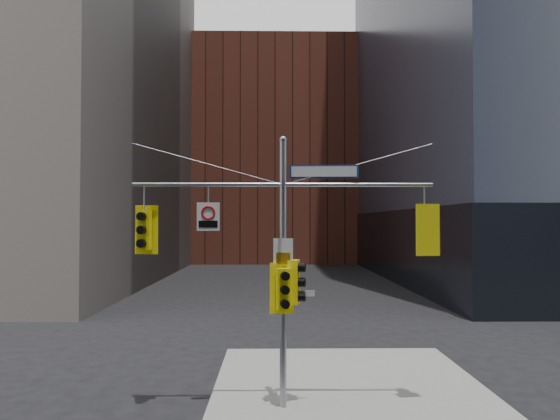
{
  "coord_description": "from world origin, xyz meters",
  "views": [
    {
      "loc": [
        -0.27,
        -11.23,
        4.99
      ],
      "look_at": [
        -0.08,
        2.0,
        5.33
      ],
      "focal_mm": 32.0,
      "sensor_mm": 36.0,
      "label": 1
    }
  ],
  "objects_px": {
    "traffic_light_west_arm": "(144,230)",
    "traffic_light_east_arm": "(425,230)",
    "street_sign_blade": "(324,172)",
    "regulatory_sign_arm": "(208,216)",
    "traffic_light_pole_side": "(295,282)",
    "traffic_light_pole_front": "(283,289)",
    "signal_assembly": "(283,244)"
  },
  "relations": [
    {
      "from": "traffic_light_west_arm",
      "to": "traffic_light_east_arm",
      "type": "distance_m",
      "value": 7.45
    },
    {
      "from": "street_sign_blade",
      "to": "regulatory_sign_arm",
      "type": "distance_m",
      "value": 3.29
    },
    {
      "from": "traffic_light_pole_side",
      "to": "street_sign_blade",
      "type": "bearing_deg",
      "value": -76.25
    },
    {
      "from": "traffic_light_pole_front",
      "to": "signal_assembly",
      "type": "bearing_deg",
      "value": 78.29
    },
    {
      "from": "street_sign_blade",
      "to": "regulatory_sign_arm",
      "type": "height_order",
      "value": "street_sign_blade"
    },
    {
      "from": "traffic_light_east_arm",
      "to": "signal_assembly",
      "type": "bearing_deg",
      "value": -8.47
    },
    {
      "from": "traffic_light_pole_front",
      "to": "street_sign_blade",
      "type": "relative_size",
      "value": 0.72
    },
    {
      "from": "traffic_light_pole_front",
      "to": "regulatory_sign_arm",
      "type": "relative_size",
      "value": 1.77
    },
    {
      "from": "traffic_light_pole_front",
      "to": "street_sign_blade",
      "type": "height_order",
      "value": "street_sign_blade"
    },
    {
      "from": "regulatory_sign_arm",
      "to": "traffic_light_east_arm",
      "type": "bearing_deg",
      "value": -4.9
    },
    {
      "from": "traffic_light_west_arm",
      "to": "traffic_light_pole_front",
      "type": "bearing_deg",
      "value": 2.38
    },
    {
      "from": "signal_assembly",
      "to": "traffic_light_east_arm",
      "type": "distance_m",
      "value": 3.8
    },
    {
      "from": "traffic_light_west_arm",
      "to": "street_sign_blade",
      "type": "height_order",
      "value": "street_sign_blade"
    },
    {
      "from": "traffic_light_east_arm",
      "to": "street_sign_blade",
      "type": "distance_m",
      "value": 3.1
    },
    {
      "from": "signal_assembly",
      "to": "street_sign_blade",
      "type": "bearing_deg",
      "value": 0.17
    },
    {
      "from": "traffic_light_pole_side",
      "to": "regulatory_sign_arm",
      "type": "height_order",
      "value": "regulatory_sign_arm"
    },
    {
      "from": "regulatory_sign_arm",
      "to": "traffic_light_pole_side",
      "type": "bearing_deg",
      "value": -4.71
    },
    {
      "from": "traffic_light_east_arm",
      "to": "regulatory_sign_arm",
      "type": "relative_size",
      "value": 1.83
    },
    {
      "from": "signal_assembly",
      "to": "traffic_light_pole_side",
      "type": "relative_size",
      "value": 6.87
    },
    {
      "from": "traffic_light_pole_side",
      "to": "regulatory_sign_arm",
      "type": "bearing_deg",
      "value": 103.59
    },
    {
      "from": "signal_assembly",
      "to": "regulatory_sign_arm",
      "type": "xyz_separation_m",
      "value": [
        -1.98,
        -0.02,
        0.76
      ]
    },
    {
      "from": "traffic_light_east_arm",
      "to": "street_sign_blade",
      "type": "xyz_separation_m",
      "value": [
        -2.69,
        0.0,
        1.55
      ]
    },
    {
      "from": "traffic_light_west_arm",
      "to": "traffic_light_pole_front",
      "type": "height_order",
      "value": "traffic_light_west_arm"
    },
    {
      "from": "traffic_light_east_arm",
      "to": "traffic_light_pole_front",
      "type": "distance_m",
      "value": 4.09
    },
    {
      "from": "street_sign_blade",
      "to": "traffic_light_west_arm",
      "type": "bearing_deg",
      "value": -176.55
    },
    {
      "from": "traffic_light_east_arm",
      "to": "regulatory_sign_arm",
      "type": "distance_m",
      "value": 5.77
    },
    {
      "from": "traffic_light_east_arm",
      "to": "traffic_light_pole_side",
      "type": "xyz_separation_m",
      "value": [
        -3.45,
        -0.0,
        -1.38
      ]
    },
    {
      "from": "traffic_light_pole_side",
      "to": "traffic_light_pole_front",
      "type": "distance_m",
      "value": 0.45
    },
    {
      "from": "traffic_light_west_arm",
      "to": "traffic_light_east_arm",
      "type": "bearing_deg",
      "value": 6.64
    },
    {
      "from": "traffic_light_pole_side",
      "to": "street_sign_blade",
      "type": "xyz_separation_m",
      "value": [
        0.76,
        0.01,
        2.93
      ]
    },
    {
      "from": "signal_assembly",
      "to": "traffic_light_west_arm",
      "type": "height_order",
      "value": "signal_assembly"
    },
    {
      "from": "traffic_light_pole_front",
      "to": "regulatory_sign_arm",
      "type": "distance_m",
      "value": 2.76
    }
  ]
}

